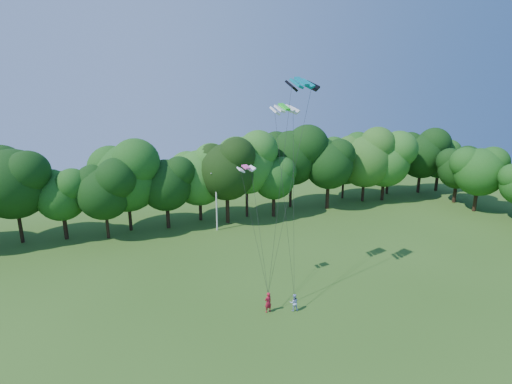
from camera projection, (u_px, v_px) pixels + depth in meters
name	position (u px, v px, depth m)	size (l,w,h in m)	color
utility_pole	(216.00, 200.00, 52.54)	(1.54, 0.67, 8.11)	silver
kite_flyer_left	(268.00, 302.00, 34.14)	(0.68, 0.44, 1.85)	#AD162A
kite_flyer_right	(294.00, 302.00, 34.39)	(0.76, 0.59, 1.56)	#AAC1EC
kite_teal	(302.00, 81.00, 33.87)	(3.39, 2.35, 0.80)	#047E91
kite_green	(284.00, 107.00, 35.76)	(2.91, 1.89, 0.63)	#22E825
kite_pink	(246.00, 167.00, 35.66)	(1.77, 1.13, 0.31)	#FE46A9
tree_back_center	(227.00, 169.00, 54.47)	(8.56, 8.56, 12.45)	#2F2212
tree_back_east	(366.00, 151.00, 64.70)	(9.32, 9.32, 13.55)	#352815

